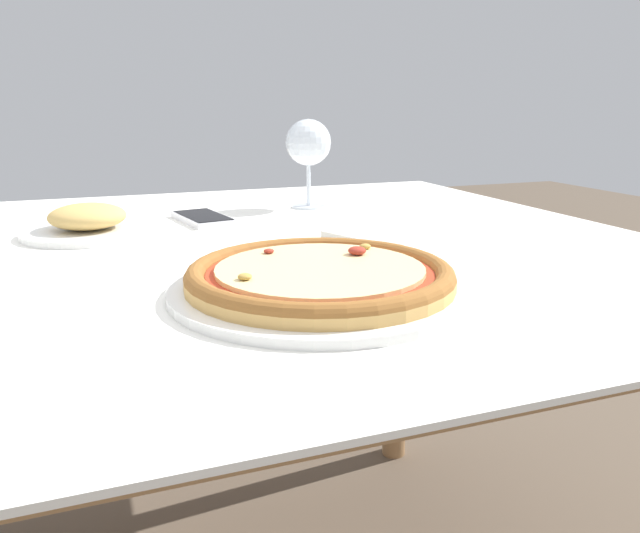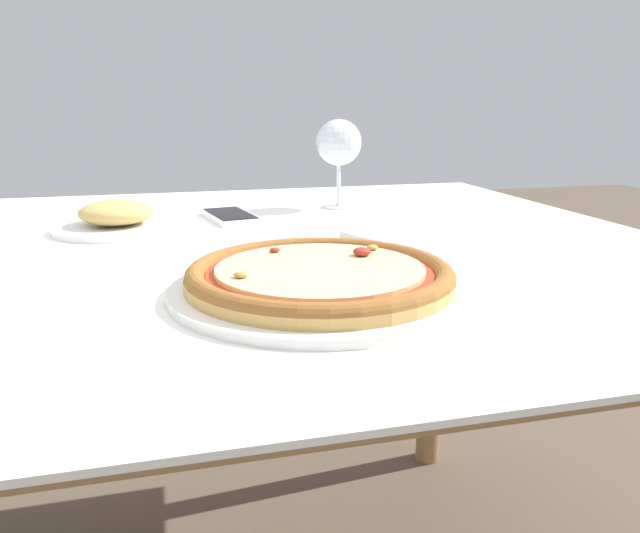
% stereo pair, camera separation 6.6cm
% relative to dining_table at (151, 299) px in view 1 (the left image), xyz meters
% --- Properties ---
extents(dining_table, '(1.48, 1.11, 0.71)m').
position_rel_dining_table_xyz_m(dining_table, '(0.00, 0.00, 0.00)').
color(dining_table, '#997047').
rests_on(dining_table, ground_plane).
extents(pizza_plate, '(0.32, 0.32, 0.04)m').
position_rel_dining_table_xyz_m(pizza_plate, '(0.16, -0.27, 0.09)').
color(pizza_plate, white).
rests_on(pizza_plate, dining_table).
extents(wine_glass_far_left, '(0.09, 0.09, 0.17)m').
position_rel_dining_table_xyz_m(wine_glass_far_left, '(0.33, 0.26, 0.19)').
color(wine_glass_far_left, silver).
rests_on(wine_glass_far_left, dining_table).
extents(cell_phone, '(0.09, 0.15, 0.01)m').
position_rel_dining_table_xyz_m(cell_phone, '(0.11, 0.19, 0.07)').
color(cell_phone, white).
rests_on(cell_phone, dining_table).
extents(side_plate, '(0.20, 0.20, 0.05)m').
position_rel_dining_table_xyz_m(side_plate, '(-0.07, 0.14, 0.09)').
color(side_plate, white).
rests_on(side_plate, dining_table).
extents(napkin_folded, '(0.18, 0.16, 0.01)m').
position_rel_dining_table_xyz_m(napkin_folded, '(0.34, -0.03, 0.08)').
color(napkin_folded, silver).
rests_on(napkin_folded, dining_table).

